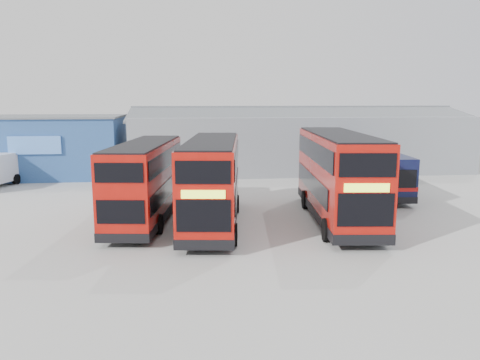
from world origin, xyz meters
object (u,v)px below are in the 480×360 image
at_px(double_decker_centre, 212,183).
at_px(double_decker_right, 338,178).
at_px(single_decker_blue, 371,171).
at_px(maintenance_shed, 295,141).
at_px(double_decker_left, 146,182).
at_px(office_block, 50,146).

bearing_deg(double_decker_centre, double_decker_right, 8.24).
height_order(double_decker_centre, single_decker_blue, double_decker_centre).
distance_m(maintenance_shed, single_decker_blue, 12.54).
bearing_deg(double_decker_centre, double_decker_left, 168.25).
distance_m(office_block, maintenance_shed, 22.09).
bearing_deg(double_decker_left, office_block, -52.88).
relative_size(maintenance_shed, single_decker_blue, 2.72).
relative_size(office_block, single_decker_blue, 1.10).
bearing_deg(single_decker_blue, double_decker_centre, 39.19).
distance_m(office_block, double_decker_centre, 22.10).
xyz_separation_m(office_block, double_decker_centre, (12.95, -17.90, -0.36)).
bearing_deg(maintenance_shed, office_block, -174.79).
distance_m(office_block, double_decker_left, 19.20).
distance_m(double_decker_centre, single_decker_blue, 14.03).
xyz_separation_m(double_decker_left, double_decker_right, (10.23, -1.06, 0.24)).
bearing_deg(office_block, double_decker_right, -42.07).
height_order(double_decker_left, single_decker_blue, double_decker_left).
bearing_deg(double_decker_centre, maintenance_shed, 72.67).
relative_size(office_block, double_decker_left, 1.20).
bearing_deg(office_block, single_decker_blue, -22.47).
distance_m(maintenance_shed, double_decker_centre, 21.87).
distance_m(double_decker_left, double_decker_centre, 3.70).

